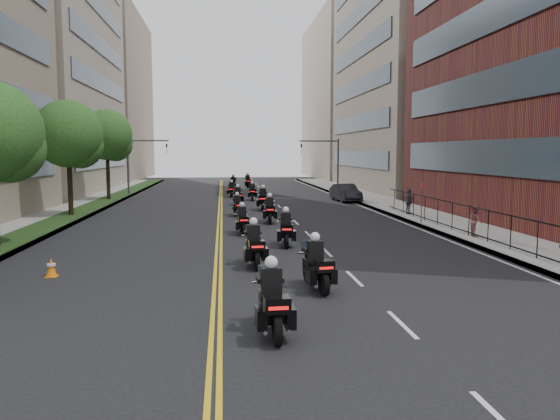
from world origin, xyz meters
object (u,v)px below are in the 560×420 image
(motorcycle_0, at_px, (272,304))
(motorcycle_3, at_px, (286,230))
(motorcycle_9, at_px, (252,193))
(motorcycle_11, at_px, (252,188))
(motorcycle_12, at_px, (233,185))
(motorcycle_5, at_px, (270,211))
(motorcycle_7, at_px, (263,200))
(motorcycle_10, at_px, (231,190))
(motorcycle_6, at_px, (237,207))
(motorcycle_8, at_px, (238,197))
(pedestrian_b, at_px, (476,221))
(motorcycle_2, at_px, (254,247))
(pedestrian_c, at_px, (409,202))
(parked_sedan, at_px, (346,193))
(motorcycle_1, at_px, (316,267))
(motorcycle_13, at_px, (248,182))
(motorcycle_4, at_px, (242,221))
(traffic_cone, at_px, (51,268))

(motorcycle_0, relative_size, motorcycle_3, 1.04)
(motorcycle_3, bearing_deg, motorcycle_9, 94.73)
(motorcycle_11, height_order, motorcycle_12, motorcycle_12)
(motorcycle_5, bearing_deg, motorcycle_9, 93.38)
(motorcycle_7, distance_m, motorcycle_10, 12.23)
(motorcycle_6, bearing_deg, motorcycle_8, 80.98)
(motorcycle_0, height_order, pedestrian_b, motorcycle_0)
(motorcycle_2, distance_m, pedestrian_c, 18.83)
(motorcycle_0, bearing_deg, motorcycle_9, 85.00)
(motorcycle_10, bearing_deg, motorcycle_0, -84.24)
(motorcycle_9, relative_size, parked_sedan, 0.50)
(motorcycle_1, distance_m, motorcycle_6, 20.18)
(motorcycle_11, height_order, pedestrian_c, pedestrian_c)
(motorcycle_13, bearing_deg, motorcycle_1, -93.19)
(motorcycle_8, bearing_deg, parked_sedan, 6.04)
(motorcycle_5, bearing_deg, motorcycle_6, 118.89)
(motorcycle_11, xyz_separation_m, pedestrian_c, (9.42, -20.79, 0.39))
(motorcycle_7, distance_m, motorcycle_8, 4.56)
(motorcycle_4, distance_m, motorcycle_6, 8.11)
(motorcycle_9, relative_size, motorcycle_11, 1.12)
(motorcycle_2, bearing_deg, motorcycle_10, 86.69)
(motorcycle_6, relative_size, traffic_cone, 3.35)
(parked_sedan, bearing_deg, motorcycle_4, -123.62)
(motorcycle_10, relative_size, motorcycle_13, 0.87)
(motorcycle_1, height_order, pedestrian_b, motorcycle_1)
(motorcycle_1, bearing_deg, pedestrian_b, 36.10)
(motorcycle_3, height_order, motorcycle_13, motorcycle_13)
(traffic_cone, bearing_deg, motorcycle_10, 78.40)
(motorcycle_1, distance_m, motorcycle_4, 12.13)
(motorcycle_4, distance_m, motorcycle_8, 15.87)
(motorcycle_7, height_order, motorcycle_13, motorcycle_7)
(motorcycle_1, distance_m, traffic_cone, 9.26)
(motorcycle_11, relative_size, motorcycle_12, 0.81)
(motorcycle_12, bearing_deg, traffic_cone, -92.24)
(motorcycle_4, relative_size, motorcycle_12, 0.90)
(motorcycle_12, bearing_deg, motorcycle_5, -78.70)
(motorcycle_3, distance_m, motorcycle_13, 39.45)
(traffic_cone, bearing_deg, motorcycle_5, 57.16)
(motorcycle_10, height_order, parked_sedan, motorcycle_10)
(motorcycle_11, xyz_separation_m, parked_sedan, (7.62, -9.63, 0.17))
(motorcycle_13, relative_size, pedestrian_c, 1.52)
(motorcycle_5, distance_m, motorcycle_7, 7.31)
(motorcycle_7, xyz_separation_m, parked_sedan, (7.69, 6.33, 0.02))
(motorcycle_11, bearing_deg, motorcycle_3, -92.69)
(motorcycle_3, height_order, motorcycle_12, motorcycle_12)
(motorcycle_12, distance_m, traffic_cone, 41.07)
(motorcycle_5, bearing_deg, motorcycle_13, 92.42)
(motorcycle_7, bearing_deg, motorcycle_8, 118.36)
(motorcycle_4, xyz_separation_m, traffic_cone, (-6.95, -9.25, -0.34))
(parked_sedan, bearing_deg, traffic_cone, -126.78)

